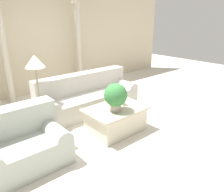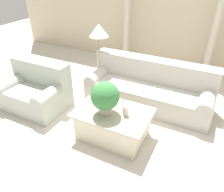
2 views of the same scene
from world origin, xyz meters
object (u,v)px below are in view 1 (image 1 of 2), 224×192
(sofa_long, at_px, (88,96))
(loveseat, at_px, (22,144))
(coffee_table, at_px, (116,119))
(potted_plant, at_px, (116,96))
(floor_lamp, at_px, (35,65))

(sofa_long, height_order, loveseat, same)
(sofa_long, distance_m, loveseat, 2.24)
(coffee_table, bearing_deg, potted_plant, -137.31)
(sofa_long, bearing_deg, loveseat, -151.11)
(sofa_long, relative_size, coffee_table, 2.09)
(loveseat, relative_size, potted_plant, 2.38)
(loveseat, bearing_deg, sofa_long, 28.89)
(sofa_long, height_order, floor_lamp, floor_lamp)
(loveseat, xyz_separation_m, coffee_table, (1.77, -0.15, -0.10))
(coffee_table, height_order, floor_lamp, floor_lamp)
(loveseat, xyz_separation_m, floor_lamp, (0.80, 1.16, 0.91))
(loveseat, distance_m, floor_lamp, 1.67)
(coffee_table, xyz_separation_m, potted_plant, (-0.09, -0.08, 0.54))
(coffee_table, bearing_deg, floor_lamp, 126.69)
(loveseat, height_order, coffee_table, loveseat)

